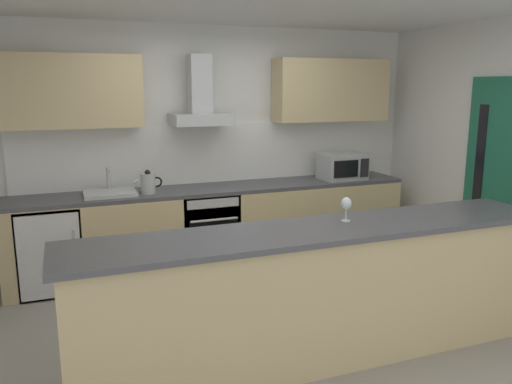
# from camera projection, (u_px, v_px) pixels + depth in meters

# --- Properties ---
(ground) EXTENTS (5.85, 4.67, 0.02)m
(ground) POSITION_uv_depth(u_px,v_px,m) (271.00, 327.00, 4.26)
(ground) COLOR gray
(wall_back) EXTENTS (5.85, 0.12, 2.60)m
(wall_back) POSITION_uv_depth(u_px,v_px,m) (207.00, 146.00, 5.72)
(wall_back) COLOR white
(wall_back) RESTS_ON ground
(backsplash_tile) EXTENTS (4.13, 0.02, 0.66)m
(backsplash_tile) POSITION_uv_depth(u_px,v_px,m) (209.00, 153.00, 5.67)
(backsplash_tile) COLOR white
(counter_back) EXTENTS (4.27, 0.60, 0.90)m
(counter_back) POSITION_uv_depth(u_px,v_px,m) (218.00, 228.00, 5.55)
(counter_back) COLOR #D1B784
(counter_back) RESTS_ON ground
(counter_island) EXTENTS (3.59, 0.64, 1.00)m
(counter_island) POSITION_uv_depth(u_px,v_px,m) (320.00, 294.00, 3.65)
(counter_island) COLOR #D1B784
(counter_island) RESTS_ON ground
(upper_cabinets) EXTENTS (4.21, 0.32, 0.70)m
(upper_cabinets) POSITION_uv_depth(u_px,v_px,m) (212.00, 91.00, 5.39)
(upper_cabinets) COLOR #D1B784
(side_door) EXTENTS (0.08, 0.85, 2.05)m
(side_door) POSITION_uv_depth(u_px,v_px,m) (498.00, 184.00, 4.96)
(side_door) COLOR #1E664C
(side_door) RESTS_ON ground
(oven) EXTENTS (0.60, 0.62, 0.80)m
(oven) POSITION_uv_depth(u_px,v_px,m) (206.00, 229.00, 5.47)
(oven) COLOR slate
(oven) RESTS_ON ground
(refrigerator) EXTENTS (0.58, 0.60, 0.85)m
(refrigerator) POSITION_uv_depth(u_px,v_px,m) (50.00, 248.00, 4.94)
(refrigerator) COLOR white
(refrigerator) RESTS_ON ground
(microwave) EXTENTS (0.50, 0.38, 0.30)m
(microwave) POSITION_uv_depth(u_px,v_px,m) (342.00, 166.00, 5.90)
(microwave) COLOR #B7BABC
(microwave) RESTS_ON counter_back
(sink) EXTENTS (0.50, 0.40, 0.26)m
(sink) POSITION_uv_depth(u_px,v_px,m) (110.00, 192.00, 5.05)
(sink) COLOR silver
(sink) RESTS_ON counter_back
(kettle) EXTENTS (0.29, 0.15, 0.24)m
(kettle) POSITION_uv_depth(u_px,v_px,m) (148.00, 183.00, 5.12)
(kettle) COLOR #B7BABC
(kettle) RESTS_ON counter_back
(range_hood) EXTENTS (0.62, 0.45, 0.72)m
(range_hood) POSITION_uv_depth(u_px,v_px,m) (201.00, 103.00, 5.32)
(range_hood) COLOR #B7BABC
(wine_glass) EXTENTS (0.08, 0.08, 0.18)m
(wine_glass) POSITION_uv_depth(u_px,v_px,m) (346.00, 205.00, 3.69)
(wine_glass) COLOR silver
(wine_glass) RESTS_ON counter_island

